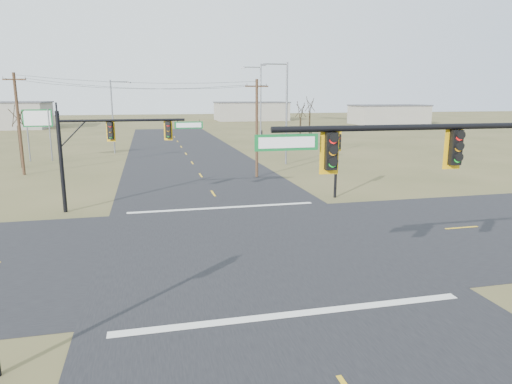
{
  "coord_description": "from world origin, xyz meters",
  "views": [
    {
      "loc": [
        -4.51,
        -20.76,
        7.13
      ],
      "look_at": [
        0.65,
        1.0,
        2.37
      ],
      "focal_mm": 32.0,
      "sensor_mm": 36.0,
      "label": 1
    }
  ],
  "objects_px": {
    "utility_pole_near": "(257,127)",
    "utility_pole_far": "(19,123)",
    "streetlight_a": "(284,108)",
    "streetlight_b": "(259,100)",
    "mast_arm_near": "(459,167)",
    "bare_tree_d": "(310,104)",
    "streetlight_c": "(114,113)",
    "mast_arm_far": "(115,138)",
    "highway_sign": "(38,124)",
    "pedestal_signal_ne": "(337,150)",
    "bare_tree_c": "(301,109)",
    "bare_tree_a": "(17,115)"
  },
  "relations": [
    {
      "from": "utility_pole_near",
      "to": "streetlight_c",
      "type": "distance_m",
      "value": 24.52
    },
    {
      "from": "pedestal_signal_ne",
      "to": "bare_tree_d",
      "type": "height_order",
      "value": "bare_tree_d"
    },
    {
      "from": "mast_arm_near",
      "to": "utility_pole_near",
      "type": "distance_m",
      "value": 26.89
    },
    {
      "from": "highway_sign",
      "to": "bare_tree_c",
      "type": "xyz_separation_m",
      "value": [
        32.0,
        5.61,
        1.25
      ]
    },
    {
      "from": "utility_pole_far",
      "to": "highway_sign",
      "type": "relative_size",
      "value": 1.61
    },
    {
      "from": "highway_sign",
      "to": "streetlight_b",
      "type": "relative_size",
      "value": 0.49
    },
    {
      "from": "mast_arm_near",
      "to": "bare_tree_d",
      "type": "bearing_deg",
      "value": 79.93
    },
    {
      "from": "streetlight_a",
      "to": "bare_tree_a",
      "type": "distance_m",
      "value": 26.57
    },
    {
      "from": "mast_arm_near",
      "to": "streetlight_a",
      "type": "height_order",
      "value": "streetlight_a"
    },
    {
      "from": "utility_pole_near",
      "to": "bare_tree_c",
      "type": "height_order",
      "value": "utility_pole_near"
    },
    {
      "from": "bare_tree_d",
      "to": "mast_arm_far",
      "type": "bearing_deg",
      "value": -126.81
    },
    {
      "from": "bare_tree_d",
      "to": "utility_pole_far",
      "type": "bearing_deg",
      "value": -152.48
    },
    {
      "from": "mast_arm_near",
      "to": "bare_tree_a",
      "type": "relative_size",
      "value": 1.58
    },
    {
      "from": "streetlight_a",
      "to": "utility_pole_near",
      "type": "bearing_deg",
      "value": -113.27
    },
    {
      "from": "mast_arm_near",
      "to": "pedestal_signal_ne",
      "type": "xyz_separation_m",
      "value": [
        3.58,
        17.46,
        -1.59
      ]
    },
    {
      "from": "mast_arm_far",
      "to": "utility_pole_near",
      "type": "relative_size",
      "value": 1.04
    },
    {
      "from": "mast_arm_near",
      "to": "bare_tree_d",
      "type": "relative_size",
      "value": 1.41
    },
    {
      "from": "mast_arm_far",
      "to": "bare_tree_c",
      "type": "xyz_separation_m",
      "value": [
        22.4,
        30.23,
        0.75
      ]
    },
    {
      "from": "bare_tree_c",
      "to": "mast_arm_far",
      "type": "bearing_deg",
      "value": -126.54
    },
    {
      "from": "streetlight_b",
      "to": "utility_pole_far",
      "type": "bearing_deg",
      "value": -115.09
    },
    {
      "from": "highway_sign",
      "to": "bare_tree_a",
      "type": "relative_size",
      "value": 0.86
    },
    {
      "from": "utility_pole_far",
      "to": "highway_sign",
      "type": "bearing_deg",
      "value": 92.5
    },
    {
      "from": "pedestal_signal_ne",
      "to": "streetlight_c",
      "type": "bearing_deg",
      "value": 122.21
    },
    {
      "from": "mast_arm_near",
      "to": "highway_sign",
      "type": "distance_m",
      "value": 47.09
    },
    {
      "from": "utility_pole_near",
      "to": "bare_tree_d",
      "type": "height_order",
      "value": "utility_pole_near"
    },
    {
      "from": "utility_pole_near",
      "to": "bare_tree_c",
      "type": "xyz_separation_m",
      "value": [
        11.15,
        20.97,
        0.82
      ]
    },
    {
      "from": "mast_arm_near",
      "to": "streetlight_b",
      "type": "xyz_separation_m",
      "value": [
        7.47,
        56.39,
        1.44
      ]
    },
    {
      "from": "mast_arm_near",
      "to": "utility_pole_near",
      "type": "xyz_separation_m",
      "value": [
        0.07,
        26.89,
        -0.53
      ]
    },
    {
      "from": "streetlight_b",
      "to": "streetlight_c",
      "type": "bearing_deg",
      "value": -131.86
    },
    {
      "from": "bare_tree_d",
      "to": "mast_arm_near",
      "type": "bearing_deg",
      "value": -104.99
    },
    {
      "from": "mast_arm_near",
      "to": "mast_arm_far",
      "type": "bearing_deg",
      "value": 127.28
    },
    {
      "from": "utility_pole_far",
      "to": "streetlight_c",
      "type": "relative_size",
      "value": 1.02
    },
    {
      "from": "utility_pole_near",
      "to": "utility_pole_far",
      "type": "relative_size",
      "value": 0.93
    },
    {
      "from": "streetlight_b",
      "to": "mast_arm_far",
      "type": "bearing_deg",
      "value": -90.79
    },
    {
      "from": "utility_pole_near",
      "to": "streetlight_c",
      "type": "relative_size",
      "value": 0.95
    },
    {
      "from": "pedestal_signal_ne",
      "to": "streetlight_c",
      "type": "height_order",
      "value": "streetlight_c"
    },
    {
      "from": "utility_pole_far",
      "to": "streetlight_a",
      "type": "height_order",
      "value": "streetlight_a"
    },
    {
      "from": "pedestal_signal_ne",
      "to": "streetlight_b",
      "type": "relative_size",
      "value": 0.41
    },
    {
      "from": "mast_arm_near",
      "to": "pedestal_signal_ne",
      "type": "relative_size",
      "value": 2.2
    },
    {
      "from": "streetlight_b",
      "to": "bare_tree_c",
      "type": "relative_size",
      "value": 1.7
    },
    {
      "from": "bare_tree_c",
      "to": "bare_tree_d",
      "type": "bearing_deg",
      "value": 50.43
    },
    {
      "from": "mast_arm_near",
      "to": "utility_pole_far",
      "type": "height_order",
      "value": "utility_pole_far"
    },
    {
      "from": "bare_tree_d",
      "to": "highway_sign",
      "type": "bearing_deg",
      "value": -166.17
    },
    {
      "from": "streetlight_a",
      "to": "streetlight_b",
      "type": "xyz_separation_m",
      "value": [
        2.81,
        22.58,
        0.57
      ]
    },
    {
      "from": "streetlight_a",
      "to": "streetlight_b",
      "type": "height_order",
      "value": "streetlight_b"
    },
    {
      "from": "mast_arm_far",
      "to": "streetlight_a",
      "type": "bearing_deg",
      "value": 65.38
    },
    {
      "from": "streetlight_b",
      "to": "streetlight_c",
      "type": "relative_size",
      "value": 1.28
    },
    {
      "from": "streetlight_a",
      "to": "streetlight_c",
      "type": "relative_size",
      "value": 1.16
    },
    {
      "from": "highway_sign",
      "to": "bare_tree_d",
      "type": "relative_size",
      "value": 0.77
    },
    {
      "from": "streetlight_a",
      "to": "bare_tree_a",
      "type": "xyz_separation_m",
      "value": [
        -26.29,
        3.82,
        -0.66
      ]
    }
  ]
}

